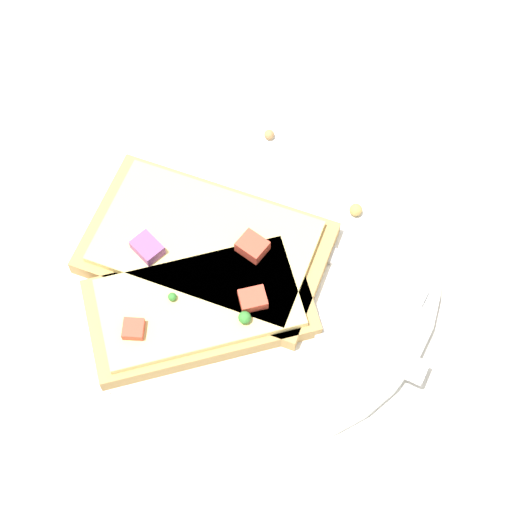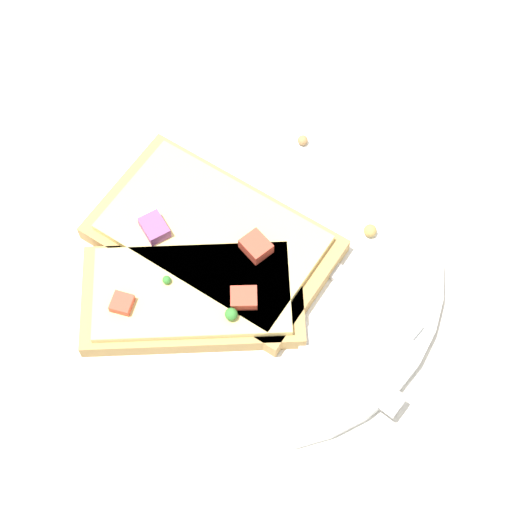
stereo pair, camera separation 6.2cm
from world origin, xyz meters
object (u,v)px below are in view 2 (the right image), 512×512
at_px(plate, 256,266).
at_px(pizza_slice_main, 213,238).
at_px(knife, 288,327).
at_px(pizza_slice_corner, 192,296).
at_px(fork, 285,240).

relative_size(plate, pizza_slice_main, 1.40).
xyz_separation_m(knife, pizza_slice_corner, (-0.07, 0.01, 0.01)).
relative_size(plate, pizza_slice_corner, 1.62).
xyz_separation_m(knife, pizza_slice_main, (-0.07, 0.05, 0.01)).
distance_m(plate, knife, 0.06).
relative_size(plate, knife, 1.32).
xyz_separation_m(fork, pizza_slice_corner, (-0.06, -0.06, 0.01)).
relative_size(pizza_slice_main, pizza_slice_corner, 1.16).
relative_size(plate, fork, 1.39).
xyz_separation_m(fork, pizza_slice_main, (-0.05, -0.01, 0.01)).
bearing_deg(knife, fork, -50.47).
height_order(plate, knife, knife).
bearing_deg(pizza_slice_main, fork, 35.47).
bearing_deg(fork, knife, 131.60).
distance_m(pizza_slice_main, pizza_slice_corner, 0.05).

